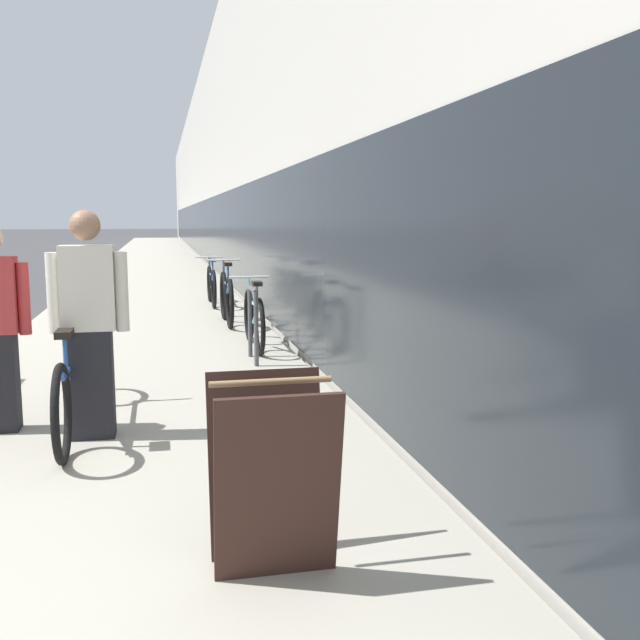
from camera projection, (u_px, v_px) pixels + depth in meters
sidewalk_slab at (154, 267)px, 24.14m from camera, size 3.59×70.00×0.10m
storefront_facade at (304, 178)px, 32.85m from camera, size 10.01×70.00×7.08m
tandem_bicycle at (76, 380)px, 5.54m from camera, size 0.52×2.46×0.86m
person_rider at (89, 325)px, 5.21m from camera, size 0.57×0.22×1.68m
bike_rack_hoop at (253, 317)px, 8.04m from camera, size 0.05×0.60×0.84m
cruiser_bike_nearest at (254, 319)px, 8.90m from camera, size 0.52×1.72×0.87m
cruiser_bike_middle at (227, 298)px, 10.90m from camera, size 0.52×1.77×0.97m
cruiser_bike_farthest at (212, 285)px, 13.29m from camera, size 0.52×1.82×0.89m
sandwich_board_sign at (272, 473)px, 3.29m from camera, size 0.56×0.56×0.90m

